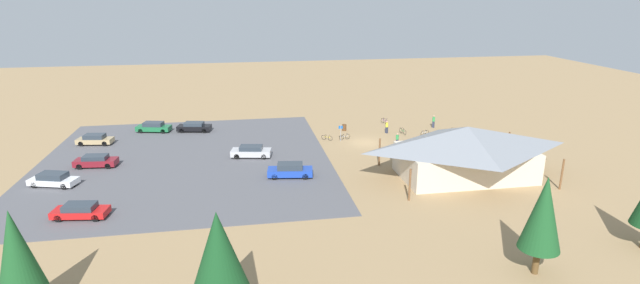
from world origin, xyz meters
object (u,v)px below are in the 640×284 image
at_px(bicycle_black_front_row, 456,138).
at_px(car_silver_mid_lot, 251,151).
at_px(lot_sign, 341,131).
at_px(bicycle_teal_lone_east, 441,136).
at_px(trash_bin, 344,128).
at_px(car_maroon_far_end, 96,161).
at_px(car_red_inner_stall, 80,211).
at_px(visitor_by_pavilion, 387,127).
at_px(pine_far_east, 16,251).
at_px(visitor_near_lot, 397,139).
at_px(car_tan_near_entry, 95,139).
at_px(car_white_second_row, 53,179).
at_px(pine_west, 543,214).
at_px(bicycle_yellow_near_sign, 327,138).
at_px(visitor_crossing_yard, 434,121).
at_px(bicycle_silver_yard_center, 345,137).
at_px(bicycle_green_lone_west, 403,131).
at_px(car_blue_aisle_side, 290,170).
at_px(bicycle_purple_near_porch, 384,121).
at_px(bike_pavilion, 466,149).
at_px(pine_midwest, 219,255).
at_px(bicycle_orange_yard_right, 454,132).
at_px(bicycle_white_mid_cluster, 425,133).
at_px(car_black_back_corner, 194,127).
at_px(car_green_by_curb, 154,127).

distance_m(bicycle_black_front_row, car_silver_mid_lot, 26.91).
xyz_separation_m(lot_sign, bicycle_teal_lone_east, (-13.50, 0.99, -1.03)).
distance_m(trash_bin, car_maroon_far_end, 32.16).
xyz_separation_m(car_red_inner_stall, visitor_by_pavilion, (-34.04, -20.94, 0.22)).
bearing_deg(car_red_inner_stall, pine_far_east, 93.73).
bearing_deg(visitor_near_lot, visitor_by_pavilion, -94.96).
height_order(bicycle_black_front_row, car_tan_near_entry, car_tan_near_entry).
bearing_deg(car_white_second_row, pine_west, 149.45).
height_order(car_white_second_row, car_red_inner_stall, car_white_second_row).
distance_m(bicycle_yellow_near_sign, visitor_crossing_yard, 16.70).
xyz_separation_m(pine_west, bicycle_silver_yard_center, (6.01, -33.45, -4.16)).
bearing_deg(bicycle_green_lone_west, bicycle_silver_yard_center, 7.84).
bearing_deg(car_blue_aisle_side, visitor_crossing_yard, -144.71).
xyz_separation_m(bicycle_yellow_near_sign, car_silver_mid_lot, (10.14, 5.31, 0.40)).
relative_size(bicycle_purple_near_porch, car_tan_near_entry, 0.38).
height_order(lot_sign, bicycle_purple_near_porch, lot_sign).
bearing_deg(bike_pavilion, bicycle_purple_near_porch, -85.16).
height_order(pine_west, bicycle_purple_near_porch, pine_west).
bearing_deg(pine_midwest, car_maroon_far_end, -63.88).
bearing_deg(bicycle_silver_yard_center, lot_sign, 42.39).
distance_m(bike_pavilion, car_maroon_far_end, 40.43).
xyz_separation_m(bicycle_orange_yard_right, visitor_by_pavilion, (9.08, -2.05, 0.56)).
xyz_separation_m(bike_pavilion, car_tan_near_entry, (41.52, -18.60, -2.37)).
height_order(bicycle_green_lone_west, car_blue_aisle_side, car_blue_aisle_side).
xyz_separation_m(pine_far_east, pine_west, (-32.71, 0.83, 0.07)).
relative_size(pine_midwest, car_red_inner_stall, 1.50).
bearing_deg(pine_west, visitor_crossing_yard, -102.11).
bearing_deg(trash_bin, bicycle_white_mid_cluster, 157.63).
height_order(lot_sign, pine_west, pine_west).
bearing_deg(lot_sign, car_black_back_corner, -22.42).
xyz_separation_m(visitor_crossing_yard, visitor_near_lot, (8.04, 7.61, -0.06)).
bearing_deg(pine_far_east, car_silver_mid_lot, -117.38).
distance_m(pine_midwest, car_black_back_corner, 42.85).
relative_size(bicycle_white_mid_cluster, visitor_crossing_yard, 0.82).
bearing_deg(bicycle_teal_lone_east, bicycle_green_lone_west, -32.73).
bearing_deg(bicycle_green_lone_west, bicycle_orange_yard_right, 170.44).
bearing_deg(visitor_crossing_yard, visitor_by_pavilion, 11.94).
relative_size(trash_bin, lot_sign, 0.41).
bearing_deg(car_maroon_far_end, car_tan_near_entry, -75.15).
relative_size(lot_sign, bicycle_purple_near_porch, 1.25).
relative_size(pine_far_east, bicycle_green_lone_west, 4.07).
bearing_deg(bicycle_black_front_row, pine_midwest, 47.31).
xyz_separation_m(bicycle_green_lone_west, car_red_inner_stall, (36.08, 20.08, 0.31)).
relative_size(pine_far_east, visitor_crossing_yard, 3.85).
height_order(trash_bin, pine_midwest, pine_midwest).
relative_size(bicycle_white_mid_cluster, car_green_by_curb, 0.30).
bearing_deg(visitor_near_lot, pine_west, 90.17).
bearing_deg(visitor_by_pavilion, bike_pavilion, 99.92).
xyz_separation_m(car_maroon_far_end, visitor_near_lot, (-35.61, -1.61, 0.18)).
relative_size(lot_sign, car_green_by_curb, 0.45).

